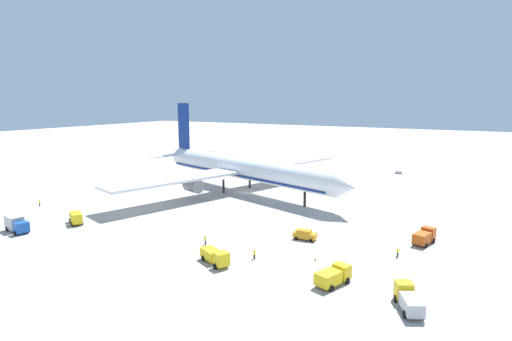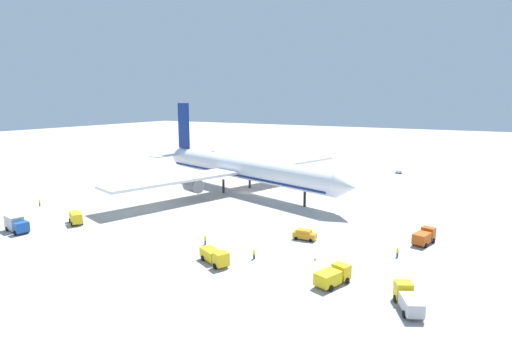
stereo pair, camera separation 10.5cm
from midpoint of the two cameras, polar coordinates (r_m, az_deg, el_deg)
The scene contains 17 objects.
ground_plane at distance 122.31m, azimuth -1.64°, elevation -2.98°, with size 600.00×600.00×0.00m, color #ADA8A0.
airliner at distance 122.08m, azimuth -2.08°, elevation 0.33°, with size 75.65×80.72×25.67m.
service_truck_0 at distance 59.73m, azimuth 20.14°, elevation -16.21°, with size 4.86×6.77×2.75m.
service_truck_1 at distance 70.57m, azimuth -5.70°, elevation -11.58°, with size 6.81×4.75×2.58m.
service_truck_2 at distance 63.93m, azimuth 10.50°, elevation -13.99°, with size 4.25×6.34×2.60m.
service_truck_3 at distance 85.32m, azimuth 22.06°, elevation -8.38°, with size 3.66×6.07×2.80m.
service_truck_4 at distance 99.34m, azimuth -30.06°, elevation -6.33°, with size 6.97×3.67×3.15m.
service_truck_5 at distance 99.58m, azimuth -23.51°, elevation -5.91°, with size 5.45×4.28×2.60m.
service_van at distance 82.13m, azimuth 6.67°, elevation -8.71°, with size 4.59×2.33×1.97m.
baggage_cart_0 at distance 171.75m, azimuth -8.72°, elevation 0.85°, with size 1.96×3.15×1.26m.
baggage_cart_1 at distance 161.30m, azimuth 18.98°, elevation -0.16°, with size 2.97×1.67×1.17m.
ground_worker_0 at distance 72.33m, azimuth -0.27°, elevation -11.43°, with size 0.52×0.52×1.61m.
ground_worker_1 at distance 119.84m, azimuth -27.59°, elevation -3.93°, with size 0.56×0.56×1.75m.
ground_worker_2 at distance 77.06m, azimuth 18.83°, elevation -10.58°, with size 0.55×0.55×1.69m.
ground_worker_3 at distance 79.41m, azimuth -6.99°, elevation -9.47°, with size 0.56×0.56×1.78m.
traffic_cone_0 at distance 174.14m, azimuth -6.04°, elevation 0.89°, with size 0.36×0.36×0.55m, color orange.
traffic_cone_1 at distance 72.63m, azimuth 8.10°, elevation -11.90°, with size 0.36×0.36×0.55m, color orange.
Camera 1 is at (62.06, -101.88, 26.96)m, focal length 29.16 mm.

